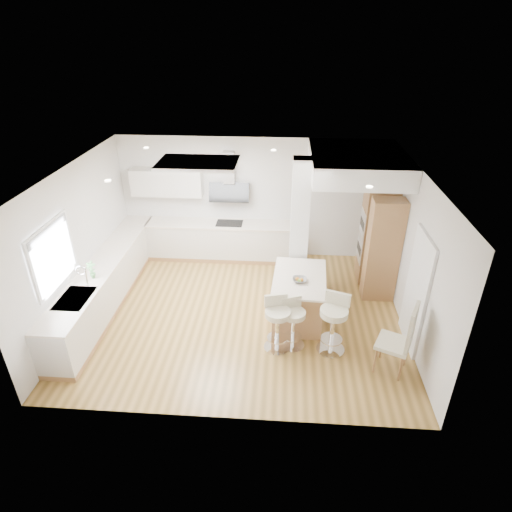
# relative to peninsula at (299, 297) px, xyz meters

# --- Properties ---
(ground) EXTENTS (6.00, 6.00, 0.00)m
(ground) POSITION_rel_peninsula_xyz_m (-1.07, 0.01, -0.44)
(ground) COLOR #A67D3D
(ground) RESTS_ON ground
(ceiling) EXTENTS (6.00, 5.00, 0.02)m
(ceiling) POSITION_rel_peninsula_xyz_m (-1.07, 0.01, -0.44)
(ceiling) COLOR white
(ceiling) RESTS_ON ground
(wall_back) EXTENTS (6.00, 0.04, 2.80)m
(wall_back) POSITION_rel_peninsula_xyz_m (-1.07, 2.51, 0.96)
(wall_back) COLOR silver
(wall_back) RESTS_ON ground
(wall_left) EXTENTS (0.04, 5.00, 2.80)m
(wall_left) POSITION_rel_peninsula_xyz_m (-4.07, 0.01, 0.96)
(wall_left) COLOR silver
(wall_left) RESTS_ON ground
(wall_right) EXTENTS (0.04, 5.00, 2.80)m
(wall_right) POSITION_rel_peninsula_xyz_m (1.93, 0.01, 0.96)
(wall_right) COLOR silver
(wall_right) RESTS_ON ground
(skylight) EXTENTS (4.10, 2.10, 0.06)m
(skylight) POSITION_rel_peninsula_xyz_m (-1.86, 0.61, 2.33)
(skylight) COLOR white
(skylight) RESTS_ON ground
(window_left) EXTENTS (0.06, 1.28, 1.07)m
(window_left) POSITION_rel_peninsula_xyz_m (-4.02, -0.89, 1.25)
(window_left) COLOR white
(window_left) RESTS_ON ground
(doorway_right) EXTENTS (0.05, 1.00, 2.10)m
(doorway_right) POSITION_rel_peninsula_xyz_m (1.91, -0.59, 0.56)
(doorway_right) COLOR #463D37
(doorway_right) RESTS_ON ground
(counter_left) EXTENTS (0.63, 4.50, 1.35)m
(counter_left) POSITION_rel_peninsula_xyz_m (-3.77, 0.25, 0.02)
(counter_left) COLOR #A27345
(counter_left) RESTS_ON ground
(counter_back) EXTENTS (3.62, 0.63, 2.50)m
(counter_back) POSITION_rel_peninsula_xyz_m (-1.98, 2.24, 0.25)
(counter_back) COLOR #A27345
(counter_back) RESTS_ON ground
(pillar) EXTENTS (0.35, 0.35, 2.80)m
(pillar) POSITION_rel_peninsula_xyz_m (-0.02, 0.96, 0.96)
(pillar) COLOR white
(pillar) RESTS_ON ground
(soffit) EXTENTS (1.78, 2.20, 0.40)m
(soffit) POSITION_rel_peninsula_xyz_m (1.03, 1.41, 2.16)
(soffit) COLOR white
(soffit) RESTS_ON ground
(oven_column) EXTENTS (0.63, 1.21, 2.10)m
(oven_column) POSITION_rel_peninsula_xyz_m (1.61, 1.24, 0.61)
(oven_column) COLOR #A27345
(oven_column) RESTS_ON ground
(peninsula) EXTENTS (1.03, 1.49, 0.94)m
(peninsula) POSITION_rel_peninsula_xyz_m (0.00, 0.00, 0.00)
(peninsula) COLOR #A27345
(peninsula) RESTS_ON ground
(bar_stool_a) EXTENTS (0.54, 0.54, 1.00)m
(bar_stool_a) POSITION_rel_peninsula_xyz_m (-0.37, -0.92, 0.12)
(bar_stool_a) COLOR white
(bar_stool_a) RESTS_ON ground
(bar_stool_b) EXTENTS (0.53, 0.53, 0.92)m
(bar_stool_b) POSITION_rel_peninsula_xyz_m (-0.11, -0.84, 0.08)
(bar_stool_b) COLOR white
(bar_stool_b) RESTS_ON ground
(bar_stool_c) EXTENTS (0.62, 0.62, 1.07)m
(bar_stool_c) POSITION_rel_peninsula_xyz_m (0.55, -0.91, 0.16)
(bar_stool_c) COLOR white
(bar_stool_c) RESTS_ON ground
(dining_chair) EXTENTS (0.65, 0.65, 1.27)m
(dining_chair) POSITION_rel_peninsula_xyz_m (1.56, -1.36, 0.24)
(dining_chair) COLOR beige
(dining_chair) RESTS_ON ground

